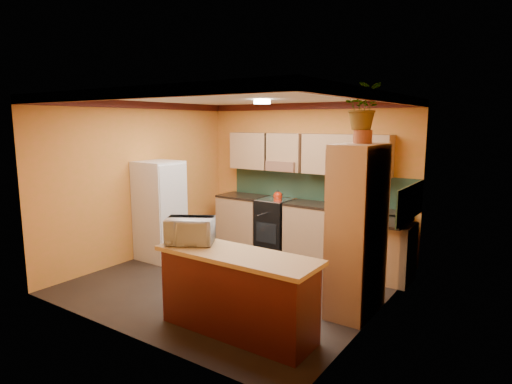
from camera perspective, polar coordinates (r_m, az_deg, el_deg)
room_shell at (r=6.41m, az=-0.61°, el=6.94°), size 4.24×4.24×2.72m
base_cabinets_back at (r=7.88m, az=6.36°, el=-4.80°), size 3.65×0.60×0.88m
countertop_back at (r=7.79m, az=6.42°, el=-1.51°), size 3.65×0.62×0.04m
stove at (r=8.18m, az=2.48°, el=-4.13°), size 0.58×0.58×0.91m
kettle at (r=7.98m, az=2.93°, el=-0.48°), size 0.20×0.20×0.18m
sink at (r=7.46m, az=11.70°, el=-1.85°), size 0.48×0.40×0.03m
base_cabinets_right at (r=6.75m, az=16.78°, el=-7.56°), size 0.60×0.80×0.88m
countertop_right at (r=6.64m, az=16.96°, el=-3.75°), size 0.62×0.80×0.04m
fridge at (r=7.55m, az=-12.70°, el=-2.41°), size 0.68×0.66×1.70m
pantry at (r=5.38m, az=13.39°, el=-4.95°), size 0.48×0.90×2.10m
fern_pot at (r=5.27m, az=14.04°, el=7.16°), size 0.22×0.22×0.16m
fern at (r=5.27m, az=14.19°, el=10.94°), size 0.58×0.54×0.53m
breakfast_bar at (r=4.92m, az=-2.53°, el=-13.57°), size 1.80×0.55×0.88m
bar_top at (r=4.76m, az=-2.57°, el=-8.40°), size 1.90×0.65×0.05m
microwave at (r=5.14m, az=-8.79°, el=-5.11°), size 0.67×0.60×0.31m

